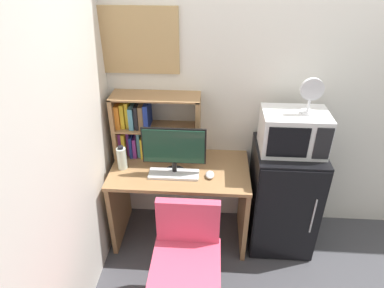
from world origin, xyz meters
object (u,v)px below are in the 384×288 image
desk_fan (311,93)px  mini_fridge (282,197)px  keyboard (174,174)px  hutch_bookshelf (144,126)px  computer_mouse (210,175)px  microwave (293,132)px  desk_chair (187,268)px  water_bottle (122,158)px  monitor (174,149)px  wall_corkboard (133,41)px

desk_fan → mini_fridge: bearing=178.1°
keyboard → desk_fan: desk_fan is taller
hutch_bookshelf → computer_mouse: 0.68m
mini_fridge → desk_fan: bearing=-1.9°
keyboard → microwave: 0.97m
desk_fan → desk_chair: size_ratio=0.32×
water_bottle → mini_fridge: water_bottle is taller
hutch_bookshelf → monitor: (0.27, -0.27, -0.05)m
wall_corkboard → desk_fan: bearing=-12.1°
mini_fridge → keyboard: bearing=-172.4°
computer_mouse → microwave: size_ratio=0.21×
monitor → desk_fan: desk_fan is taller
mini_fridge → computer_mouse: bearing=-168.9°
desk_chair → mini_fridge: bearing=42.8°
mini_fridge → desk_chair: mini_fridge is taller
microwave → desk_chair: microwave is taller
hutch_bookshelf → desk_fan: (1.24, -0.18, 0.39)m
hutch_bookshelf → mini_fridge: 1.30m
monitor → desk_chair: monitor is taller
computer_mouse → desk_chair: desk_chair is taller
hutch_bookshelf → wall_corkboard: size_ratio=1.01×
wall_corkboard → water_bottle: bearing=-106.5°
microwave → computer_mouse: bearing=-168.7°
monitor → mini_fridge: 1.02m
microwave → wall_corkboard: 1.39m
water_bottle → desk_fan: 1.51m
hutch_bookshelf → keyboard: hutch_bookshelf is taller
microwave → desk_fan: 0.32m
computer_mouse → mini_fridge: bearing=11.1°
water_bottle → desk_chair: water_bottle is taller
hutch_bookshelf → desk_chair: size_ratio=0.86×
microwave → desk_fan: bearing=-4.2°
computer_mouse → wall_corkboard: (-0.61, 0.40, 0.92)m
hutch_bookshelf → desk_chair: (0.41, -0.88, -0.65)m
desk_chair → keyboard: bearing=104.0°
mini_fridge → desk_fan: desk_fan is taller
mini_fridge → wall_corkboard: wall_corkboard is taller
mini_fridge → microwave: bearing=89.7°
monitor → microwave: microwave is taller
computer_mouse → mini_fridge: size_ratio=0.11×
keyboard → computer_mouse: size_ratio=3.91×
hutch_bookshelf → desk_chair: bearing=-64.7°
keyboard → computer_mouse: bearing=-0.2°
water_bottle → keyboard: bearing=-9.9°
hutch_bookshelf → microwave: size_ratio=1.46×
hutch_bookshelf → computer_mouse: bearing=-28.4°
monitor → wall_corkboard: (-0.33, 0.36, 0.72)m
hutch_bookshelf → monitor: bearing=-44.3°
keyboard → desk_chair: 0.71m
hutch_bookshelf → desk_fan: 1.32m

